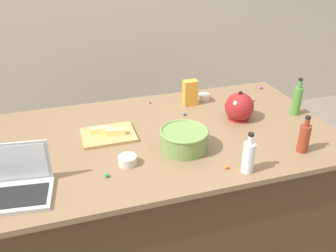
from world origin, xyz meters
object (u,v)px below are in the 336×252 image
object	(u,v)px
kettle	(239,107)
candy_bag	(190,93)
bottle_soy	(304,138)
bottle_olive	(297,100)
laptop	(16,185)
cutting_board	(108,135)
butter_stick_right	(100,130)
butter_stick_left	(115,132)
ramekin_medium	(127,160)
mixing_bowl_large	(184,139)
ramekin_small	(204,97)
bottle_vinegar	(248,157)

from	to	relation	value
kettle	candy_bag	distance (m)	0.36
bottle_soy	bottle_olive	bearing A→B (deg)	60.19
laptop	candy_bag	bearing A→B (deg)	31.82
cutting_board	butter_stick_right	xyz separation A→B (m)	(-0.04, 0.02, 0.03)
bottle_olive	cutting_board	bearing A→B (deg)	176.88
cutting_board	butter_stick_left	distance (m)	0.05
laptop	ramekin_medium	distance (m)	0.53
mixing_bowl_large	butter_stick_left	distance (m)	0.40
laptop	ramekin_small	size ratio (longest dim) A/B	4.28
cutting_board	candy_bag	xyz separation A→B (m)	(0.60, 0.27, 0.08)
kettle	cutting_board	distance (m)	0.81
mixing_bowl_large	bottle_olive	distance (m)	0.84
ramekin_medium	butter_stick_right	bearing A→B (deg)	105.23
ramekin_small	laptop	bearing A→B (deg)	-149.22
bottle_olive	kettle	bearing A→B (deg)	173.14
bottle_vinegar	bottle_soy	bearing A→B (deg)	12.14
cutting_board	butter_stick_left	bearing A→B (deg)	-30.11
bottle_vinegar	ramekin_medium	distance (m)	0.60
bottle_soy	candy_bag	distance (m)	0.82
cutting_board	candy_bag	bearing A→B (deg)	24.52
ramekin_small	cutting_board	bearing A→B (deg)	-156.12
bottle_vinegar	bottle_soy	distance (m)	0.38
laptop	cutting_board	distance (m)	0.61
cutting_board	ramekin_medium	xyz separation A→B (m)	(0.05, -0.31, 0.01)
bottle_olive	ramekin_medium	distance (m)	1.17
mixing_bowl_large	bottle_olive	world-z (taller)	bottle_olive
candy_bag	bottle_olive	bearing A→B (deg)	-29.62
bottle_olive	candy_bag	distance (m)	0.68
ramekin_small	ramekin_medium	bearing A→B (deg)	-136.90
laptop	butter_stick_left	size ratio (longest dim) A/B	3.04
cutting_board	butter_stick_right	world-z (taller)	butter_stick_right
ramekin_medium	laptop	bearing A→B (deg)	-171.20
butter_stick_right	ramekin_small	bearing A→B (deg)	21.19
butter_stick_left	candy_bag	world-z (taller)	candy_bag
bottle_olive	laptop	bearing A→B (deg)	-168.89
laptop	butter_stick_right	world-z (taller)	laptop
mixing_bowl_large	cutting_board	world-z (taller)	mixing_bowl_large
bottle_soy	ramekin_small	distance (m)	0.82
bottle_soy	mixing_bowl_large	bearing A→B (deg)	160.45
bottle_olive	kettle	world-z (taller)	bottle_olive
bottle_vinegar	bottle_olive	size ratio (longest dim) A/B	0.88
mixing_bowl_large	bottle_soy	bearing A→B (deg)	-19.55
laptop	kettle	bearing A→B (deg)	16.14
bottle_olive	ramekin_small	size ratio (longest dim) A/B	3.09
cutting_board	bottle_vinegar	bearing A→B (deg)	-42.56
laptop	ramekin_small	xyz separation A→B (m)	(1.19, 0.71, -0.03)
bottle_soy	butter_stick_right	xyz separation A→B (m)	(-1.00, 0.49, -0.05)
bottle_soy	candy_bag	bearing A→B (deg)	116.27
cutting_board	butter_stick_right	distance (m)	0.06
candy_bag	laptop	bearing A→B (deg)	-148.18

